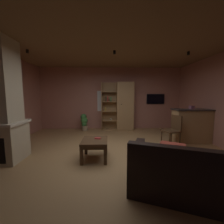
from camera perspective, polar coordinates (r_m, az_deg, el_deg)
floor at (r=3.84m, az=0.14°, el=-16.61°), size 6.26×5.88×0.02m
wall_back at (r=6.50m, az=-0.50°, el=5.35°), size 6.38×0.06×2.73m
ceiling at (r=3.74m, az=0.15°, el=25.87°), size 6.26×5.88×0.02m
window_pane_back at (r=6.48m, az=-3.18°, el=4.37°), size 0.61×0.01×0.91m
bookshelf_cabinet at (r=6.28m, az=4.39°, el=2.22°), size 1.39×0.41×2.07m
kitchen_bar_counter at (r=5.36m, az=29.93°, el=-4.66°), size 1.36×0.57×1.07m
tissue_box at (r=5.25m, az=29.15°, el=1.65°), size 0.13×0.13×0.11m
leather_couch at (r=2.61m, az=27.00°, el=-21.56°), size 1.80×1.38×0.84m
coffee_table at (r=3.48m, az=-6.89°, el=-12.35°), size 0.59×0.67×0.47m
table_book_0 at (r=3.52m, az=-5.71°, el=-10.37°), size 0.15×0.11×0.02m
dining_chair at (r=4.67m, az=23.17°, el=-6.02°), size 0.52×0.52×0.92m
potted_floor_plant at (r=6.30m, az=-11.02°, el=-3.78°), size 0.30×0.30×0.72m
wall_mounted_tv at (r=6.78m, az=16.90°, el=4.98°), size 0.79×0.06×0.45m
track_light_spot_0 at (r=4.66m, az=-30.65°, el=20.05°), size 0.07×0.07×0.09m
track_light_spot_1 at (r=4.18m, az=0.97°, el=22.63°), size 0.07×0.07×0.09m
track_light_spot_2 at (r=4.76m, az=28.11°, el=19.90°), size 0.07×0.07×0.09m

